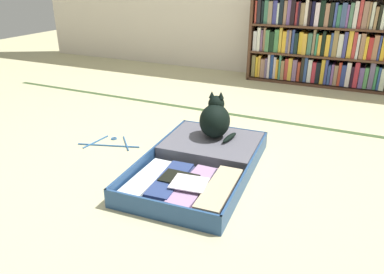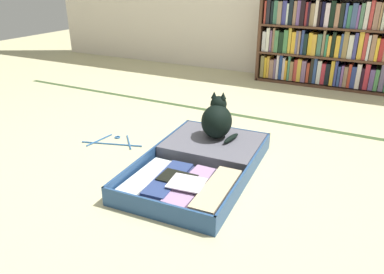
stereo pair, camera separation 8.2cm
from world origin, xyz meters
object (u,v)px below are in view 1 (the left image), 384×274
object	(u,v)px
black_cat	(215,120)
clothes_hanger	(110,143)
open_suitcase	(203,161)
bookshelf	(320,42)

from	to	relation	value
black_cat	clothes_hanger	world-z (taller)	black_cat
open_suitcase	black_cat	xyz separation A→B (m)	(-0.03, 0.25, 0.17)
bookshelf	black_cat	size ratio (longest dim) A/B	4.95
black_cat	clothes_hanger	bearing A→B (deg)	-163.83
open_suitcase	black_cat	world-z (taller)	black_cat
bookshelf	clothes_hanger	xyz separation A→B (m)	(-1.02, -2.11, -0.42)
bookshelf	black_cat	world-z (taller)	bookshelf
bookshelf	open_suitcase	xyz separation A→B (m)	(-0.33, -2.17, -0.38)
black_cat	open_suitcase	bearing A→B (deg)	-84.23
open_suitcase	bookshelf	bearing A→B (deg)	81.45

